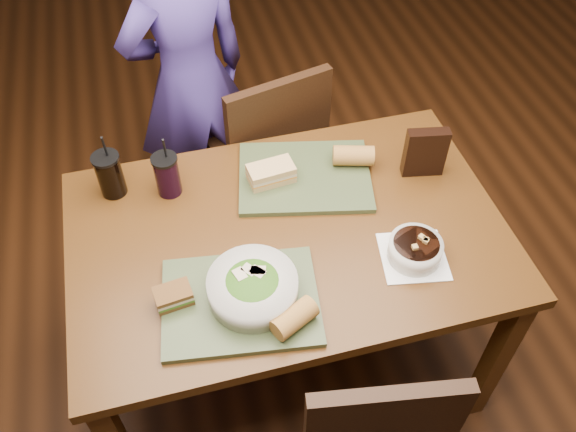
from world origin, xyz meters
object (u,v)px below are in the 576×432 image
at_px(sandwich_near, 173,296).
at_px(cup_berry, 167,175).
at_px(tray_far, 305,177).
at_px(cup_cola, 110,174).
at_px(diner, 190,80).
at_px(salad_bowl, 253,287).
at_px(baguette_far, 353,156).
at_px(baguette_near, 294,318).
at_px(chair_far, 274,154).
at_px(sandwich_far, 271,173).
at_px(dining_table, 288,250).
at_px(chip_bag, 425,152).
at_px(soup_bowl, 415,250).
at_px(tray_near, 241,302).

distance_m(sandwich_near, cup_berry, 0.43).
distance_m(tray_far, cup_cola, 0.61).
relative_size(diner, salad_bowl, 5.88).
relative_size(salad_bowl, baguette_far, 1.85).
distance_m(sandwich_near, baguette_near, 0.33).
bearing_deg(tray_far, chair_far, 91.64).
distance_m(sandwich_near, sandwich_far, 0.52).
xyz_separation_m(dining_table, sandwich_far, (-0.00, 0.21, 0.14)).
bearing_deg(cup_cola, dining_table, -31.66).
bearing_deg(tray_far, chip_bag, -10.21).
height_order(dining_table, soup_bowl, soup_bowl).
distance_m(chair_far, sandwich_far, 0.48).
relative_size(sandwich_far, baguette_far, 1.16).
bearing_deg(soup_bowl, diner, 114.68).
distance_m(sandwich_near, chip_bag, 0.90).
distance_m(chair_far, salad_bowl, 0.89).
height_order(tray_near, sandwich_near, sandwich_near).
bearing_deg(salad_bowl, cup_cola, 123.37).
height_order(sandwich_near, cup_berry, cup_berry).
distance_m(tray_near, baguette_far, 0.63).
bearing_deg(sandwich_near, diner, 79.42).
xyz_separation_m(diner, baguette_far, (0.44, -0.67, 0.09)).
bearing_deg(soup_bowl, dining_table, 150.21).
height_order(dining_table, sandwich_far, sandwich_far).
bearing_deg(dining_table, cup_berry, 140.91).
xyz_separation_m(soup_bowl, cup_cola, (-0.81, 0.49, 0.04)).
bearing_deg(diner, sandwich_far, 85.62).
relative_size(diner, baguette_far, 10.86).
height_order(cup_cola, cup_berry, cup_cola).
height_order(salad_bowl, sandwich_near, salad_bowl).
height_order(diner, tray_near, diner).
relative_size(chair_far, diner, 0.65).
xyz_separation_m(soup_bowl, baguette_far, (-0.05, 0.40, 0.02)).
height_order(soup_bowl, cup_berry, cup_berry).
height_order(diner, sandwich_far, diner).
relative_size(soup_bowl, cup_berry, 0.98).
bearing_deg(tray_far, cup_berry, 172.46).
bearing_deg(tray_near, salad_bowl, 9.08).
distance_m(chair_far, cup_cola, 0.72).
height_order(tray_far, baguette_far, baguette_far).
relative_size(tray_near, tray_far, 1.00).
xyz_separation_m(chair_far, tray_far, (0.01, -0.39, 0.25)).
bearing_deg(salad_bowl, baguette_near, -54.51).
bearing_deg(salad_bowl, chip_bag, 28.25).
distance_m(baguette_near, cup_cola, 0.75).
height_order(chair_far, cup_cola, cup_cola).
distance_m(dining_table, soup_bowl, 0.39).
distance_m(dining_table, baguette_far, 0.38).
distance_m(tray_near, chip_bag, 0.76).
height_order(sandwich_far, baguette_near, baguette_near).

